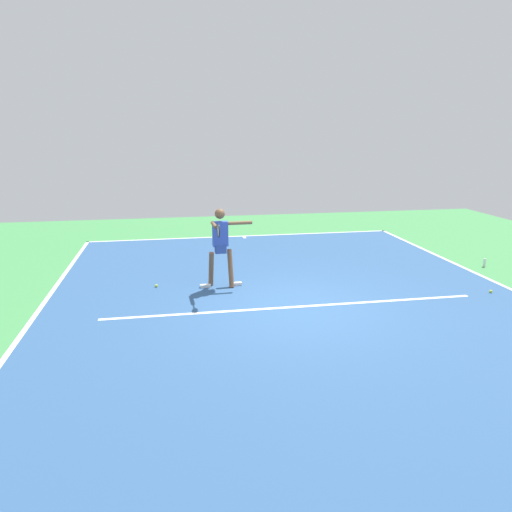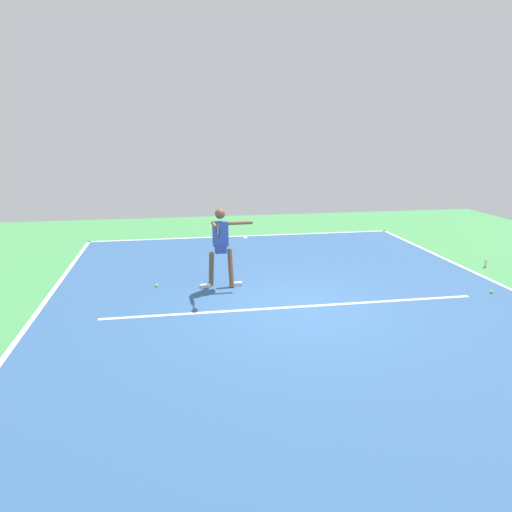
% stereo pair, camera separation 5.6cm
% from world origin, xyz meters
% --- Properties ---
extents(ground_plane, '(22.13, 22.13, 0.00)m').
position_xyz_m(ground_plane, '(0.00, 0.00, 0.00)').
color(ground_plane, '#428E4C').
extents(court_surface, '(10.29, 13.98, 0.00)m').
position_xyz_m(court_surface, '(0.00, 0.00, 0.00)').
color(court_surface, '#2D5484').
rests_on(court_surface, ground_plane).
extents(court_line_baseline_near, '(10.29, 0.10, 0.01)m').
position_xyz_m(court_line_baseline_near, '(0.00, -6.94, 0.00)').
color(court_line_baseline_near, white).
rests_on(court_line_baseline_near, ground_plane).
extents(court_line_sideline_right, '(0.10, 13.98, 0.01)m').
position_xyz_m(court_line_sideline_right, '(5.09, 0.00, 0.00)').
color(court_line_sideline_right, white).
rests_on(court_line_sideline_right, ground_plane).
extents(court_line_service, '(7.72, 0.10, 0.01)m').
position_xyz_m(court_line_service, '(0.00, -0.02, 0.00)').
color(court_line_service, white).
rests_on(court_line_service, ground_plane).
extents(court_line_centre_mark, '(0.10, 0.30, 0.01)m').
position_xyz_m(court_line_centre_mark, '(0.00, -6.74, 0.00)').
color(court_line_centre_mark, white).
rests_on(court_line_centre_mark, ground_plane).
extents(tennis_player, '(1.21, 1.27, 1.82)m').
position_xyz_m(tennis_player, '(1.33, -1.58, 1.05)').
color(tennis_player, brown).
rests_on(tennis_player, ground_plane).
extents(tennis_ball_near_player, '(0.07, 0.07, 0.07)m').
position_xyz_m(tennis_ball_near_player, '(-4.48, -0.10, 0.03)').
color(tennis_ball_near_player, '#CCE033').
rests_on(tennis_ball_near_player, ground_plane).
extents(tennis_ball_near_service_line, '(0.07, 0.07, 0.07)m').
position_xyz_m(tennis_ball_near_service_line, '(2.81, -1.83, 0.03)').
color(tennis_ball_near_service_line, '#CCE033').
rests_on(tennis_ball_near_service_line, ground_plane).
extents(water_bottle, '(0.07, 0.07, 0.22)m').
position_xyz_m(water_bottle, '(-5.68, -2.05, 0.11)').
color(water_bottle, white).
rests_on(water_bottle, ground_plane).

